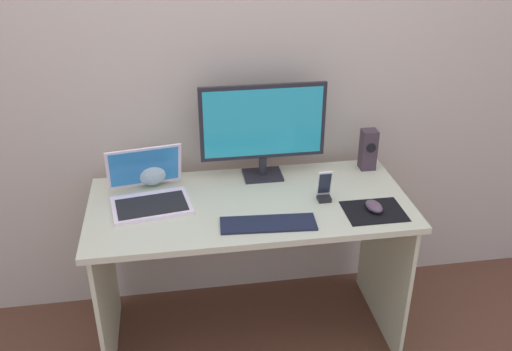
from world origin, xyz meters
name	(u,v)px	position (x,y,z in m)	size (l,w,h in m)	color
ground_plane	(250,333)	(0.00, 0.00, 0.00)	(8.00, 8.00, 0.00)	brown
wall_back	(236,64)	(0.00, 0.40, 1.25)	(6.00, 0.04, 2.50)	#BAAE9D
desk	(250,232)	(0.00, 0.00, 0.60)	(1.39, 0.64, 0.76)	beige
monitor	(263,127)	(0.10, 0.22, 1.01)	(0.57, 0.14, 0.45)	black
speaker_right	(368,149)	(0.61, 0.23, 0.85)	(0.07, 0.07, 0.20)	#3D2E38
laptop	(149,192)	(-0.43, 0.07, 0.80)	(0.37, 0.35, 0.23)	white
fishbowl	(151,168)	(-0.42, 0.24, 0.83)	(0.17, 0.17, 0.17)	silver
keyboard_external	(268,224)	(0.05, -0.20, 0.76)	(0.39, 0.12, 0.01)	#191C31
mousepad	(374,211)	(0.51, -0.16, 0.76)	(0.25, 0.20, 0.00)	black
mouse	(374,206)	(0.51, -0.16, 0.78)	(0.06, 0.10, 0.04)	#564252
phone_in_dock	(324,190)	(0.32, -0.03, 0.80)	(0.06, 0.05, 0.14)	black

